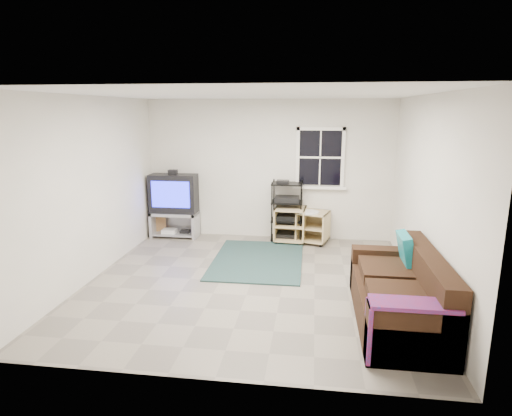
# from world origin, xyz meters

# --- Properties ---
(room) EXTENTS (4.60, 4.62, 4.60)m
(room) POSITION_xyz_m (0.95, 2.27, 1.48)
(room) COLOR gray
(room) RESTS_ON ground
(tv_unit) EXTENTS (0.89, 0.44, 1.30)m
(tv_unit) POSITION_xyz_m (-1.79, 2.05, 0.72)
(tv_unit) COLOR #9F9FA7
(tv_unit) RESTS_ON ground
(av_rack) EXTENTS (0.57, 0.41, 1.13)m
(av_rack) POSITION_xyz_m (0.37, 2.07, 0.49)
(av_rack) COLOR black
(av_rack) RESTS_ON ground
(side_table_left) EXTENTS (0.59, 0.59, 0.65)m
(side_table_left) POSITION_xyz_m (0.44, 2.05, 0.35)
(side_table_left) COLOR #D4BD82
(side_table_left) RESTS_ON ground
(side_table_right) EXTENTS (0.65, 0.65, 0.61)m
(side_table_right) POSITION_xyz_m (0.86, 2.04, 0.34)
(side_table_right) COLOR #D4BD82
(side_table_right) RESTS_ON ground
(sofa) EXTENTS (0.89, 2.00, 0.91)m
(sofa) POSITION_xyz_m (1.87, -0.93, 0.32)
(sofa) COLOR black
(sofa) RESTS_ON ground
(shag_rug) EXTENTS (1.45, 1.98, 0.02)m
(shag_rug) POSITION_xyz_m (-0.02, 0.90, 0.01)
(shag_rug) COLOR black
(shag_rug) RESTS_ON ground
(paper_bag) EXTENTS (0.32, 0.27, 0.39)m
(paper_bag) POSITION_xyz_m (-2.16, 2.16, 0.20)
(paper_bag) COLOR #9E7A46
(paper_bag) RESTS_ON ground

